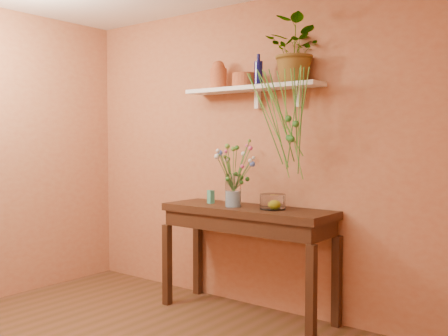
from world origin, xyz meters
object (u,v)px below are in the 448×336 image
at_px(spider_plant, 297,51).
at_px(glass_vase, 233,193).
at_px(terracotta_jug, 218,75).
at_px(sideboard, 247,223).
at_px(blue_bottle, 258,73).
at_px(bouquet, 235,162).
at_px(glass_bowl, 273,202).

height_order(spider_plant, glass_vase, spider_plant).
bearing_deg(terracotta_jug, sideboard, -17.13).
bearing_deg(blue_bottle, terracotta_jug, -179.98).
bearing_deg(bouquet, blue_bottle, 54.47).
relative_size(spider_plant, bouquet, 1.11).
relative_size(terracotta_jug, glass_bowl, 1.21).
relative_size(sideboard, glass_bowl, 7.32).
height_order(sideboard, glass_bowl, glass_bowl).
height_order(terracotta_jug, glass_bowl, terracotta_jug).
height_order(blue_bottle, spider_plant, spider_plant).
xyz_separation_m(glass_vase, bouquet, (0.01, 0.01, 0.26)).
height_order(glass_vase, glass_bowl, glass_vase).
distance_m(spider_plant, bouquet, 1.04).
relative_size(terracotta_jug, bouquet, 0.54).
xyz_separation_m(terracotta_jug, spider_plant, (0.79, 0.01, 0.14)).
bearing_deg(bouquet, spider_plant, 20.68).
bearing_deg(terracotta_jug, spider_plant, 1.02).
xyz_separation_m(spider_plant, glass_vase, (-0.49, -0.19, -1.16)).
bearing_deg(sideboard, glass_bowl, 1.16).
bearing_deg(spider_plant, glass_vase, -158.80).
xyz_separation_m(blue_bottle, bouquet, (-0.12, -0.17, -0.75)).
height_order(bouquet, glass_bowl, bouquet).
relative_size(bouquet, glass_bowl, 2.22).
distance_m(spider_plant, glass_vase, 1.27).
height_order(blue_bottle, bouquet, blue_bottle).
height_order(blue_bottle, glass_bowl, blue_bottle).
xyz_separation_m(blue_bottle, glass_vase, (-0.13, -0.18, -1.01)).
distance_m(glass_vase, bouquet, 0.26).
height_order(sideboard, blue_bottle, blue_bottle).
bearing_deg(sideboard, bouquet, -153.41).
distance_m(sideboard, blue_bottle, 1.27).
distance_m(sideboard, bouquet, 0.52).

